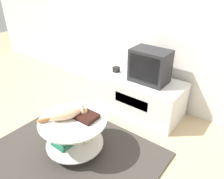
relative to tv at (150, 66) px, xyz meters
The scene contains 9 objects.
ground_plane 1.48m from the tv, 100.09° to the right, with size 12.00×12.00×0.00m, color tan.
wall_back 0.71m from the tv, 120.79° to the left, with size 8.00×0.05×2.60m.
rug 1.48m from the tv, 100.09° to the right, with size 1.84×1.47×0.02m.
tv_stand 0.49m from the tv, behind, with size 1.15×0.60×0.52m.
tv is the anchor object (origin of this frame).
speaker 0.57m from the tv, behind, with size 0.08×0.08×0.08m.
coffee_table 1.30m from the tv, 102.26° to the right, with size 0.74×0.74×0.43m.
dvd_box 1.12m from the tv, 98.75° to the right, with size 0.25×0.20×0.05m.
cat 1.27m from the tv, 105.10° to the right, with size 0.34×0.48×0.13m.
Camera 1 is at (1.46, -1.17, 1.87)m, focal length 35.00 mm.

